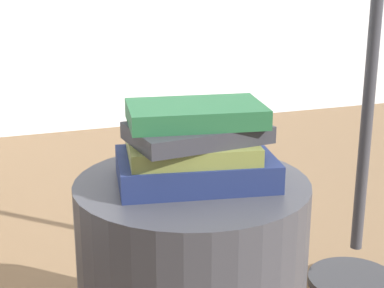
# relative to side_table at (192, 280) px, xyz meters

# --- Properties ---
(side_table) EXTENTS (0.46, 0.46, 0.43)m
(side_table) POSITION_rel_side_table_xyz_m (0.00, 0.00, 0.00)
(side_table) COLOR #333338
(side_table) RESTS_ON ground_plane
(book_navy) EXTENTS (0.32, 0.24, 0.05)m
(book_navy) POSITION_rel_side_table_xyz_m (0.01, 0.00, 0.24)
(book_navy) COLOR #19234C
(book_navy) RESTS_ON side_table
(book_olive) EXTENTS (0.27, 0.23, 0.03)m
(book_olive) POSITION_rel_side_table_xyz_m (0.00, 0.01, 0.28)
(book_olive) COLOR olive
(book_olive) RESTS_ON book_navy
(book_charcoal) EXTENTS (0.26, 0.19, 0.03)m
(book_charcoal) POSITION_rel_side_table_xyz_m (0.01, -0.01, 0.32)
(book_charcoal) COLOR #28282D
(book_charcoal) RESTS_ON book_olive
(book_forest) EXTENTS (0.27, 0.19, 0.04)m
(book_forest) POSITION_rel_side_table_xyz_m (0.01, -0.00, 0.35)
(book_forest) COLOR #1E512D
(book_forest) RESTS_ON book_charcoal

